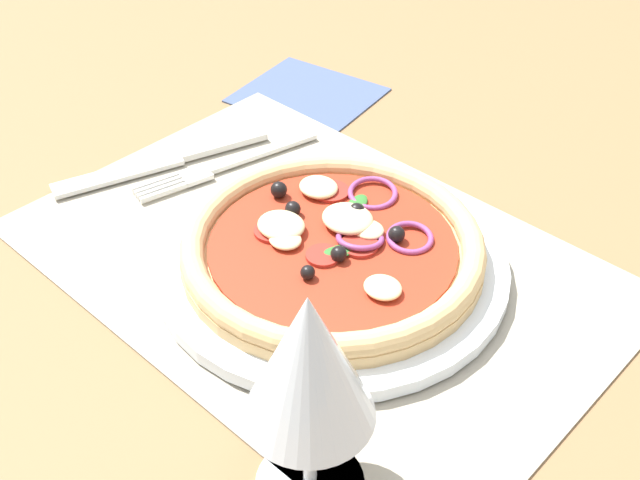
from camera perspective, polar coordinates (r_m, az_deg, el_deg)
ground_plane at (r=63.21cm, az=-0.36°, el=-2.39°), size 190.00×140.00×2.40cm
placemat at (r=62.29cm, az=-0.37°, el=-1.42°), size 45.39×30.63×0.40cm
plate at (r=60.67cm, az=0.66°, el=-1.81°), size 26.51×26.51×1.09cm
pizza at (r=59.71cm, az=0.70°, el=-0.52°), size 22.70×22.70×2.64cm
fork at (r=72.41cm, az=-7.15°, el=5.16°), size 5.74×17.84×0.44cm
knife at (r=73.83cm, az=-11.18°, el=5.43°), size 7.97×19.47×0.62cm
wine_glass at (r=40.97cm, az=-0.82°, el=-8.87°), size 7.20×7.20×14.90cm
napkin at (r=84.14cm, az=-0.88°, el=10.28°), size 14.92×13.84×0.36cm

